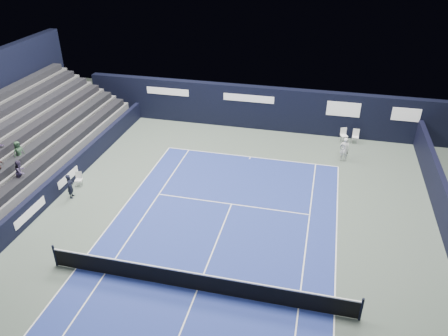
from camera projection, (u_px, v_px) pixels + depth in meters
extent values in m
plane|color=#48554D|center=(210.00, 258.00, 19.52)|extent=(48.00, 48.00, 0.00)
cube|color=navy|center=(197.00, 290.00, 17.82)|extent=(10.97, 23.77, 0.01)
cube|color=white|center=(344.00, 136.00, 29.55)|extent=(0.55, 0.54, 0.04)
cube|color=white|center=(343.00, 131.00, 29.59)|extent=(0.41, 0.20, 0.51)
cylinder|color=white|center=(345.00, 138.00, 29.84)|extent=(0.02, 0.02, 0.45)
cylinder|color=white|center=(340.00, 138.00, 29.79)|extent=(0.02, 0.02, 0.45)
cylinder|color=white|center=(347.00, 140.00, 29.54)|extent=(0.02, 0.02, 0.45)
cylinder|color=white|center=(342.00, 140.00, 29.49)|extent=(0.02, 0.02, 0.45)
cube|color=silver|center=(355.00, 137.00, 29.39)|extent=(0.45, 0.43, 0.04)
cube|color=silver|center=(356.00, 132.00, 29.42)|extent=(0.43, 0.05, 0.51)
cylinder|color=silver|center=(358.00, 139.00, 29.60)|extent=(0.02, 0.02, 0.45)
cylinder|color=silver|center=(352.00, 139.00, 29.69)|extent=(0.02, 0.02, 0.45)
cylinder|color=silver|center=(358.00, 141.00, 29.31)|extent=(0.02, 0.02, 0.45)
cylinder|color=silver|center=(352.00, 141.00, 29.40)|extent=(0.02, 0.02, 0.45)
cube|color=silver|center=(79.00, 180.00, 24.65)|extent=(0.45, 0.44, 0.04)
cube|color=silver|center=(79.00, 175.00, 24.68)|extent=(0.37, 0.12, 0.45)
cylinder|color=silver|center=(83.00, 181.00, 24.88)|extent=(0.02, 0.02, 0.39)
cylinder|color=silver|center=(77.00, 181.00, 24.87)|extent=(0.02, 0.02, 0.39)
cylinder|color=silver|center=(81.00, 184.00, 24.61)|extent=(0.02, 0.02, 0.39)
cylinder|color=silver|center=(75.00, 184.00, 24.61)|extent=(0.02, 0.02, 0.39)
imported|color=black|center=(70.00, 186.00, 23.50)|extent=(0.47, 0.58, 1.39)
cube|color=white|center=(250.00, 157.00, 27.86)|extent=(10.97, 0.06, 0.00)
cube|color=white|center=(334.00, 315.00, 16.70)|extent=(0.06, 23.77, 0.00)
cube|color=white|center=(76.00, 268.00, 18.94)|extent=(0.06, 23.77, 0.00)
cube|color=white|center=(298.00, 308.00, 16.98)|extent=(0.06, 23.77, 0.00)
cube|color=white|center=(105.00, 274.00, 18.66)|extent=(0.06, 23.77, 0.00)
cube|color=white|center=(232.00, 204.00, 23.23)|extent=(8.23, 0.06, 0.00)
cube|color=white|center=(197.00, 290.00, 17.82)|extent=(0.06, 12.80, 0.00)
cube|color=white|center=(250.00, 158.00, 27.73)|extent=(0.06, 0.30, 0.00)
cylinder|color=black|center=(361.00, 309.00, 16.25)|extent=(0.10, 0.10, 1.10)
cylinder|color=black|center=(55.00, 256.00, 18.86)|extent=(0.10, 0.10, 1.10)
cube|color=black|center=(197.00, 282.00, 17.60)|extent=(12.80, 0.03, 0.86)
cube|color=white|center=(196.00, 274.00, 17.38)|extent=(12.80, 0.05, 0.06)
cube|color=black|center=(263.00, 108.00, 31.00)|extent=(26.00, 0.60, 3.10)
cube|color=silver|center=(168.00, 91.00, 31.78)|extent=(3.20, 0.02, 0.50)
cube|color=silver|center=(249.00, 98.00, 30.56)|extent=(3.60, 0.02, 0.50)
cube|color=silver|center=(343.00, 109.00, 29.34)|extent=(2.20, 0.02, 1.00)
cube|color=silver|center=(406.00, 115.00, 28.52)|extent=(1.80, 0.02, 0.90)
cube|color=black|center=(65.00, 177.00, 24.53)|extent=(0.30, 22.00, 1.20)
cube|color=silver|center=(30.00, 213.00, 21.54)|extent=(0.02, 2.40, 0.45)
cube|color=silver|center=(68.00, 177.00, 24.50)|extent=(0.02, 2.00, 0.45)
cube|color=#505053|center=(65.00, 164.00, 25.39)|extent=(0.90, 16.00, 1.65)
cube|color=#4D4D4F|center=(50.00, 159.00, 25.46)|extent=(0.90, 16.00, 2.10)
cube|color=#474749|center=(36.00, 154.00, 25.53)|extent=(0.90, 16.00, 2.55)
cube|color=#4C4C4E|center=(22.00, 149.00, 25.60)|extent=(0.90, 16.00, 3.00)
cube|color=#4D4D50|center=(7.00, 144.00, 25.67)|extent=(0.90, 16.00, 3.45)
cube|color=black|center=(62.00, 148.00, 24.88)|extent=(0.63, 15.20, 0.40)
cube|color=black|center=(46.00, 139.00, 24.84)|extent=(0.63, 15.20, 0.40)
cube|color=black|center=(30.00, 131.00, 24.80)|extent=(0.63, 15.20, 0.40)
cube|color=black|center=(15.00, 122.00, 24.76)|extent=(0.63, 15.20, 0.40)
imported|color=#342A47|center=(21.00, 172.00, 21.65)|extent=(0.57, 0.68, 1.29)
imported|color=#28432D|center=(19.00, 152.00, 22.69)|extent=(0.56, 0.67, 1.17)
imported|color=silver|center=(344.00, 149.00, 27.12)|extent=(0.58, 0.39, 1.56)
cylinder|color=black|center=(342.00, 147.00, 26.76)|extent=(0.03, 0.29, 0.13)
torus|color=black|center=(343.00, 147.00, 26.50)|extent=(0.30, 0.13, 0.29)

